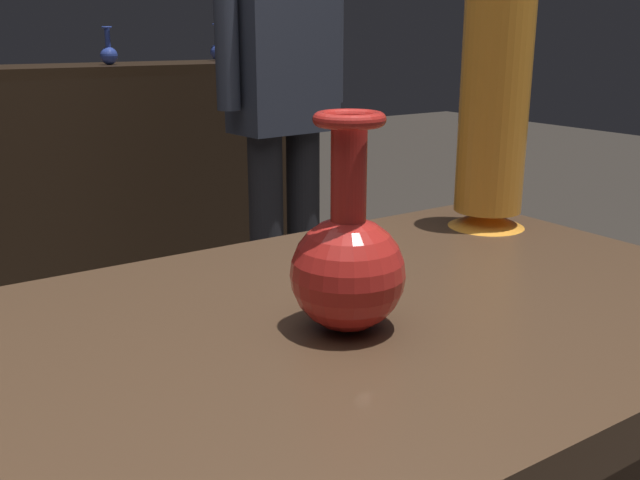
{
  "coord_description": "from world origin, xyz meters",
  "views": [
    {
      "loc": [
        -0.38,
        -0.61,
        1.11
      ],
      "look_at": [
        0.02,
        -0.02,
        0.9
      ],
      "focal_mm": 39.99,
      "sensor_mm": 36.0,
      "label": 1
    }
  ],
  "objects_px": {
    "vase_centerpiece": "(348,261)",
    "shelf_vase_far_right": "(218,49)",
    "shelf_vase_right": "(109,53)",
    "vase_tall_behind": "(493,119)",
    "visitor_near_right": "(283,81)"
  },
  "relations": [
    {
      "from": "vase_tall_behind",
      "to": "shelf_vase_right",
      "type": "height_order",
      "value": "vase_tall_behind"
    },
    {
      "from": "shelf_vase_right",
      "to": "shelf_vase_far_right",
      "type": "bearing_deg",
      "value": 12.99
    },
    {
      "from": "shelf_vase_far_right",
      "to": "visitor_near_right",
      "type": "height_order",
      "value": "visitor_near_right"
    },
    {
      "from": "shelf_vase_right",
      "to": "visitor_near_right",
      "type": "relative_size",
      "value": 0.09
    },
    {
      "from": "vase_centerpiece",
      "to": "vase_tall_behind",
      "type": "bearing_deg",
      "value": 25.6
    },
    {
      "from": "shelf_vase_far_right",
      "to": "visitor_near_right",
      "type": "relative_size",
      "value": 0.09
    },
    {
      "from": "shelf_vase_right",
      "to": "shelf_vase_far_right",
      "type": "xyz_separation_m",
      "value": [
        0.52,
        0.12,
        0.01
      ]
    },
    {
      "from": "shelf_vase_right",
      "to": "visitor_near_right",
      "type": "height_order",
      "value": "visitor_near_right"
    },
    {
      "from": "vase_tall_behind",
      "to": "shelf_vase_right",
      "type": "relative_size",
      "value": 2.59
    },
    {
      "from": "vase_tall_behind",
      "to": "vase_centerpiece",
      "type": "bearing_deg",
      "value": -154.4
    },
    {
      "from": "vase_tall_behind",
      "to": "visitor_near_right",
      "type": "relative_size",
      "value": 0.22
    },
    {
      "from": "vase_centerpiece",
      "to": "shelf_vase_far_right",
      "type": "distance_m",
      "value": 2.51
    },
    {
      "from": "vase_tall_behind",
      "to": "shelf_vase_far_right",
      "type": "relative_size",
      "value": 2.35
    },
    {
      "from": "vase_tall_behind",
      "to": "visitor_near_right",
      "type": "xyz_separation_m",
      "value": [
        0.3,
        1.14,
        -0.01
      ]
    },
    {
      "from": "vase_centerpiece",
      "to": "shelf_vase_far_right",
      "type": "xyz_separation_m",
      "value": [
        0.99,
        2.3,
        0.16
      ]
    }
  ]
}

